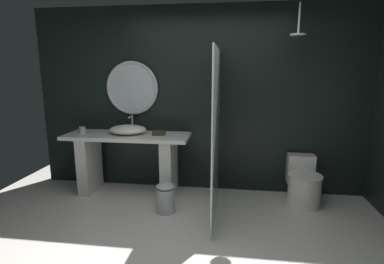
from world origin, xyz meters
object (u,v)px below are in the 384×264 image
(round_wall_mirror, at_px, (132,88))
(waste_bin, at_px, (166,198))
(tumbler_cup, at_px, (82,130))
(tissue_box, at_px, (159,133))
(toilet, at_px, (303,184))
(rain_shower_head, at_px, (298,31))
(vessel_sink, at_px, (128,129))

(round_wall_mirror, xyz_separation_m, waste_bin, (0.65, -0.80, -1.29))
(tumbler_cup, relative_size, waste_bin, 0.24)
(tissue_box, height_order, toilet, tissue_box)
(toilet, bearing_deg, rain_shower_head, -163.00)
(vessel_sink, xyz_separation_m, tissue_box, (0.44, -0.01, -0.03))
(vessel_sink, bearing_deg, round_wall_mirror, 90.53)
(waste_bin, bearing_deg, round_wall_mirror, 129.07)
(tissue_box, xyz_separation_m, rain_shower_head, (1.73, -0.10, 1.29))
(tumbler_cup, height_order, toilet, tumbler_cup)
(tissue_box, relative_size, waste_bin, 0.44)
(vessel_sink, xyz_separation_m, waste_bin, (0.65, -0.55, -0.73))
(tissue_box, bearing_deg, waste_bin, -69.16)
(vessel_sink, relative_size, rain_shower_head, 1.38)
(vessel_sink, relative_size, tissue_box, 3.12)
(tumbler_cup, relative_size, toilet, 0.15)
(round_wall_mirror, bearing_deg, rain_shower_head, -9.38)
(tumbler_cup, height_order, waste_bin, tumbler_cup)
(vessel_sink, relative_size, tumbler_cup, 5.68)
(rain_shower_head, relative_size, waste_bin, 1.01)
(tumbler_cup, distance_m, rain_shower_head, 3.12)
(waste_bin, bearing_deg, rain_shower_head, 16.12)
(tissue_box, height_order, round_wall_mirror, round_wall_mirror)
(tumbler_cup, distance_m, round_wall_mirror, 0.92)
(vessel_sink, bearing_deg, tissue_box, -1.86)
(toilet, xyz_separation_m, waste_bin, (-1.73, -0.50, -0.08))
(toilet, bearing_deg, round_wall_mirror, 172.91)
(tumbler_cup, distance_m, toilet, 3.11)
(waste_bin, bearing_deg, vessel_sink, 139.58)
(toilet, distance_m, waste_bin, 1.81)
(tissue_box, bearing_deg, tumbler_cup, -179.58)
(waste_bin, bearing_deg, tissue_box, 110.84)
(vessel_sink, relative_size, waste_bin, 1.39)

